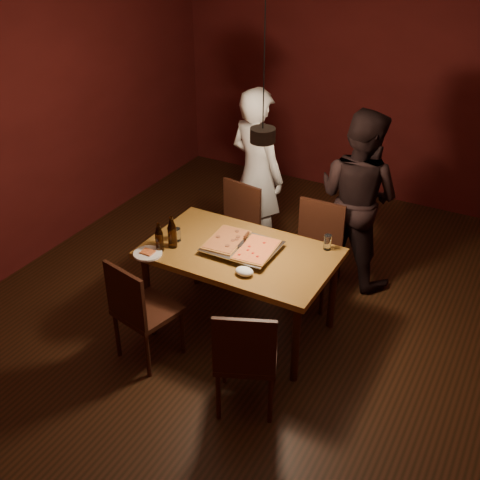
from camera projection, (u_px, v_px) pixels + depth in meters
The scene contains 19 objects.
room_shell at pixel (262, 181), 4.35m from camera, with size 6.00×6.00×6.00m.
dining_table at pixel (240, 259), 4.80m from camera, with size 1.50×0.90×0.75m.
chair_far_left at pixel (235, 222), 5.61m from camera, with size 0.48×0.48×0.49m.
chair_far_right at pixel (316, 243), 5.28m from camera, with size 0.43×0.43×0.49m.
chair_near_left at pixel (138, 304), 4.51m from camera, with size 0.50×0.50×0.49m.
chair_near_right at pixel (246, 352), 4.05m from camera, with size 0.55×0.55×0.49m.
pizza_tray at pixel (242, 248), 4.75m from camera, with size 0.55×0.45×0.05m, color silver.
pizza_meat at pixel (227, 240), 4.80m from camera, with size 0.26×0.41×0.02m, color maroon.
pizza_cheese at pixel (257, 249), 4.67m from camera, with size 0.26×0.42×0.02m, color gold.
spatula at pixel (243, 244), 4.73m from camera, with size 0.09×0.24×0.04m, color silver, non-canonical shape.
beer_bottle_a at pixel (159, 237), 4.71m from camera, with size 0.06×0.06×0.24m.
beer_bottle_b at pixel (172, 232), 4.75m from camera, with size 0.07×0.07×0.27m.
water_glass_left at pixel (176, 235), 4.87m from camera, with size 0.07×0.07×0.11m, color silver.
water_glass_right at pixel (327, 242), 4.75m from camera, with size 0.06×0.06×0.13m, color silver.
plate_slice at pixel (148, 253), 4.71m from camera, with size 0.23×0.23×0.03m.
napkin at pixel (244, 271), 4.45m from camera, with size 0.14×0.11×0.06m, color white.
diner_white at pixel (257, 174), 5.77m from camera, with size 0.62×0.41×1.70m, color silver.
diner_dark at pixel (358, 198), 5.40m from camera, with size 0.80×0.63×1.65m, color black.
pendant_lamp at pixel (263, 134), 4.17m from camera, with size 0.18×0.18×1.10m.
Camera 1 is at (1.77, -3.55, 3.25)m, focal length 45.00 mm.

